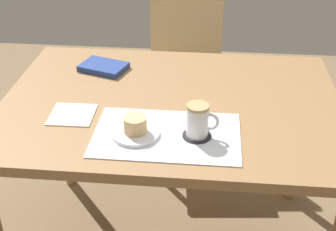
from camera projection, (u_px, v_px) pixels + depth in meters
dining_table at (171, 118)px, 1.73m from camera, size 1.23×0.89×0.74m
wooden_chair at (186, 63)px, 2.49m from camera, size 0.46×0.46×0.96m
placemat at (167, 135)px, 1.50m from camera, size 0.47×0.30×0.00m
pastry_plate at (136, 133)px, 1.49m from camera, size 0.15×0.15×0.01m
pastry at (135, 124)px, 1.47m from camera, size 0.07×0.07×0.05m
coffee_coaster at (197, 135)px, 1.49m from camera, size 0.09×0.09×0.00m
coffee_mug at (198, 120)px, 1.46m from camera, size 0.10×0.07×0.11m
paper_napkin at (72, 115)px, 1.60m from camera, size 0.15×0.15×0.00m
small_book at (104, 67)px, 1.91m from camera, size 0.21×0.17×0.02m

